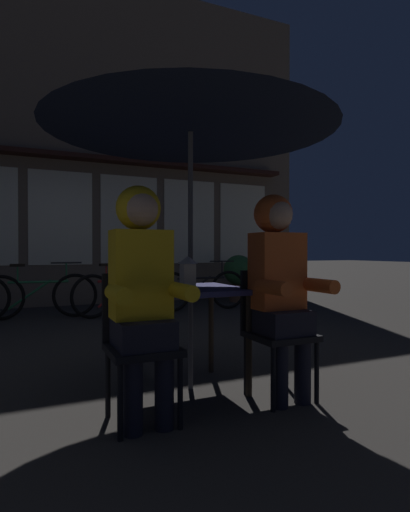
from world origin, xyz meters
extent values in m
plane|color=#2D2B28|center=(0.00, 0.00, 0.00)|extent=(60.00, 60.00, 0.00)
cube|color=navy|center=(0.00, 0.00, 0.72)|extent=(0.72, 0.72, 0.04)
cylinder|color=#2D2319|center=(-0.31, -0.31, 0.35)|extent=(0.04, 0.04, 0.70)
cylinder|color=#2D2319|center=(0.31, -0.31, 0.35)|extent=(0.04, 0.04, 0.70)
cylinder|color=#2D2319|center=(-0.31, 0.31, 0.35)|extent=(0.04, 0.04, 0.70)
cylinder|color=#2D2319|center=(0.31, 0.31, 0.35)|extent=(0.04, 0.04, 0.70)
cylinder|color=#4C4C51|center=(0.00, 0.00, 1.12)|extent=(0.04, 0.04, 2.25)
cone|color=black|center=(0.00, 0.00, 2.06)|extent=(2.10, 2.10, 0.38)
sphere|color=#4C4C51|center=(0.00, 0.00, 2.28)|extent=(0.06, 0.06, 0.06)
cube|color=white|center=(-0.05, -0.06, 0.75)|extent=(0.11, 0.11, 0.02)
cube|color=white|center=(-0.05, -0.06, 0.84)|extent=(0.09, 0.09, 0.16)
pyramid|color=white|center=(-0.05, -0.06, 0.94)|extent=(0.11, 0.11, 0.06)
cube|color=black|center=(-0.48, -0.44, 0.43)|extent=(0.40, 0.40, 0.04)
cylinder|color=black|center=(-0.31, -0.61, 0.21)|extent=(0.03, 0.03, 0.41)
cylinder|color=black|center=(-0.65, -0.61, 0.21)|extent=(0.03, 0.03, 0.41)
cylinder|color=black|center=(-0.31, -0.27, 0.21)|extent=(0.03, 0.03, 0.41)
cylinder|color=black|center=(-0.65, -0.27, 0.21)|extent=(0.03, 0.03, 0.41)
cube|color=black|center=(-0.48, -0.26, 0.66)|extent=(0.40, 0.03, 0.42)
cube|color=black|center=(0.48, -0.44, 0.43)|extent=(0.40, 0.40, 0.04)
cylinder|color=black|center=(0.65, -0.61, 0.21)|extent=(0.03, 0.03, 0.41)
cylinder|color=black|center=(0.31, -0.61, 0.21)|extent=(0.03, 0.03, 0.41)
cylinder|color=black|center=(0.65, -0.27, 0.21)|extent=(0.03, 0.03, 0.41)
cylinder|color=black|center=(0.31, -0.27, 0.21)|extent=(0.03, 0.03, 0.41)
cube|color=black|center=(0.48, -0.26, 0.66)|extent=(0.40, 0.03, 0.42)
cylinder|color=black|center=(-0.39, -0.57, 0.23)|extent=(0.11, 0.11, 0.45)
cylinder|color=black|center=(-0.57, -0.57, 0.23)|extent=(0.11, 0.11, 0.45)
cube|color=black|center=(-0.48, -0.44, 0.53)|extent=(0.32, 0.36, 0.16)
cube|color=yellow|center=(-0.48, -0.40, 0.87)|extent=(0.34, 0.22, 0.52)
cylinder|color=yellow|center=(-0.30, -0.62, 0.78)|extent=(0.09, 0.30, 0.09)
cylinder|color=yellow|center=(-0.66, -0.62, 0.78)|extent=(0.09, 0.30, 0.09)
sphere|color=tan|center=(-0.48, -0.40, 1.25)|extent=(0.21, 0.21, 0.21)
sphere|color=yellow|center=(-0.48, -0.35, 1.26)|extent=(0.27, 0.27, 0.27)
cylinder|color=black|center=(0.57, -0.57, 0.23)|extent=(0.11, 0.11, 0.45)
cylinder|color=black|center=(0.39, -0.57, 0.23)|extent=(0.11, 0.11, 0.45)
cube|color=black|center=(0.48, -0.44, 0.53)|extent=(0.32, 0.36, 0.16)
cube|color=#E05B23|center=(0.48, -0.40, 0.87)|extent=(0.34, 0.22, 0.52)
cylinder|color=#E05B23|center=(0.66, -0.62, 0.78)|extent=(0.09, 0.30, 0.09)
cylinder|color=#E05B23|center=(0.30, -0.62, 0.78)|extent=(0.09, 0.30, 0.09)
sphere|color=tan|center=(0.48, -0.40, 1.25)|extent=(0.21, 0.21, 0.21)
sphere|color=#E05B23|center=(0.48, -0.35, 1.26)|extent=(0.27, 0.27, 0.27)
cube|color=#6B5B4C|center=(-0.47, 5.40, 3.10)|extent=(10.00, 0.60, 6.20)
cube|color=#EAE5C6|center=(-0.47, 5.09, 1.60)|extent=(1.10, 0.02, 1.70)
cube|color=#EAE5C6|center=(0.79, 5.09, 1.60)|extent=(1.10, 0.02, 1.70)
cube|color=#EAE5C6|center=(2.04, 5.09, 1.60)|extent=(1.10, 0.02, 1.70)
cube|color=#EAE5C6|center=(3.30, 5.09, 1.60)|extent=(1.10, 0.02, 1.70)
cube|color=#331914|center=(-0.47, 4.95, 2.70)|extent=(9.00, 0.36, 0.08)
torus|color=black|center=(-0.39, 3.71, 0.33)|extent=(0.66, 0.12, 0.66)
torus|color=black|center=(-1.40, 3.82, 0.33)|extent=(0.66, 0.12, 0.66)
cylinder|color=#236B3D|center=(-0.90, 3.77, 0.54)|extent=(0.84, 0.12, 0.04)
cylinder|color=#236B3D|center=(-1.02, 3.78, 0.36)|extent=(0.61, 0.10, 0.44)
cylinder|color=#236B3D|center=(-1.18, 3.80, 0.66)|extent=(0.02, 0.02, 0.24)
cube|color=black|center=(-1.18, 3.80, 0.79)|extent=(0.21, 0.10, 0.04)
cylinder|color=#236B3D|center=(-0.51, 3.73, 0.68)|extent=(0.02, 0.02, 0.28)
cylinder|color=black|center=(-0.51, 3.73, 0.82)|extent=(0.44, 0.07, 0.02)
torus|color=black|center=(0.82, 3.68, 0.33)|extent=(0.66, 0.19, 0.66)
torus|color=black|center=(-0.18, 3.46, 0.33)|extent=(0.66, 0.19, 0.66)
cylinder|color=maroon|center=(0.32, 3.57, 0.54)|extent=(0.82, 0.22, 0.04)
cylinder|color=maroon|center=(0.20, 3.54, 0.36)|extent=(0.60, 0.17, 0.44)
cylinder|color=maroon|center=(0.04, 3.51, 0.66)|extent=(0.02, 0.02, 0.24)
cube|color=black|center=(0.04, 3.51, 0.79)|extent=(0.21, 0.12, 0.04)
cylinder|color=maroon|center=(0.70, 3.65, 0.68)|extent=(0.02, 0.02, 0.28)
cylinder|color=black|center=(0.70, 3.65, 0.82)|extent=(0.43, 0.12, 0.02)
torus|color=black|center=(2.15, 3.55, 0.33)|extent=(0.66, 0.08, 0.66)
torus|color=black|center=(1.13, 3.59, 0.33)|extent=(0.66, 0.08, 0.66)
cylinder|color=black|center=(1.64, 3.57, 0.54)|extent=(0.84, 0.07, 0.04)
cylinder|color=black|center=(1.52, 3.58, 0.36)|extent=(0.61, 0.06, 0.44)
cylinder|color=black|center=(1.35, 3.58, 0.66)|extent=(0.02, 0.02, 0.24)
cube|color=black|center=(1.35, 3.58, 0.79)|extent=(0.20, 0.09, 0.04)
cylinder|color=black|center=(2.03, 3.55, 0.68)|extent=(0.02, 0.02, 0.28)
cylinder|color=black|center=(2.03, 3.55, 0.82)|extent=(0.44, 0.04, 0.02)
cylinder|color=brown|center=(2.79, 4.35, 0.17)|extent=(0.36, 0.36, 0.34)
sphere|color=#285B2D|center=(2.79, 4.35, 0.62)|extent=(0.60, 0.60, 0.60)
camera|label=1|loc=(-1.12, -2.77, 1.01)|focal=28.80mm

